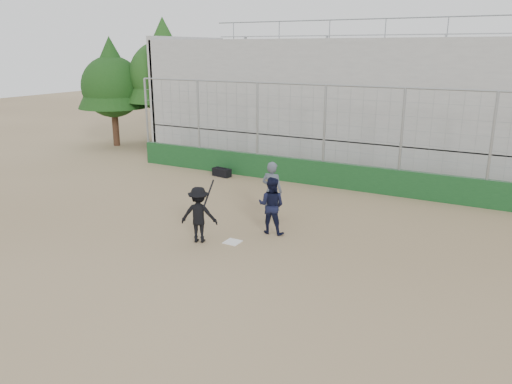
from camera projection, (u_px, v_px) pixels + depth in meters
The scene contains 10 objects.
ground at pixel (233, 242), 14.30m from camera, with size 90.00×90.00×0.00m, color brown.
home_plate at pixel (233, 242), 14.29m from camera, with size 0.44×0.44×0.02m, color white.
backstop at pixel (323, 163), 19.93m from camera, with size 18.10×0.25×4.04m.
bleachers at pixel (363, 102), 23.56m from camera, with size 20.25×6.70×6.98m.
tree_left at pixel (164, 66), 27.42m from camera, with size 4.48×4.48×7.00m.
tree_right at pixel (112, 78), 27.48m from camera, with size 3.84×3.84×6.00m.
batter_at_plate at pixel (199, 215), 14.15m from camera, with size 1.20×0.95×1.79m.
catcher_crouched at pixel (271, 215), 14.84m from camera, with size 0.88×0.70×1.17m.
umpire at pixel (272, 194), 15.95m from camera, with size 0.70×0.46×1.74m, color #484F5C.
equipment_bag at pixel (222, 172), 21.61m from camera, with size 0.88×0.50×0.40m.
Camera 1 is at (6.98, -11.38, 5.36)m, focal length 35.00 mm.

